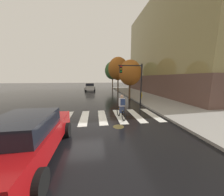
% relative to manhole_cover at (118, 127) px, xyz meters
% --- Properties ---
extents(ground_plane, '(120.00, 120.00, 0.00)m').
position_rel_manhole_cover_xyz_m(ground_plane, '(-1.98, 1.91, -0.00)').
color(ground_plane, black).
extents(sidewalk, '(6.50, 50.00, 0.15)m').
position_rel_manhole_cover_xyz_m(sidewalk, '(6.77, 1.91, 0.07)').
color(sidewalk, gray).
rests_on(sidewalk, ground).
extents(crosswalk_stripes, '(9.47, 3.29, 0.01)m').
position_rel_manhole_cover_xyz_m(crosswalk_stripes, '(-1.46, 1.91, 0.00)').
color(crosswalk_stripes, silver).
rests_on(crosswalk_stripes, ground).
extents(manhole_cover, '(0.64, 0.64, 0.01)m').
position_rel_manhole_cover_xyz_m(manhole_cover, '(0.00, 0.00, 0.00)').
color(manhole_cover, '#473D1E').
rests_on(manhole_cover, ground).
extents(sedan_near, '(2.18, 4.61, 1.59)m').
position_rel_manhole_cover_xyz_m(sedan_near, '(-3.62, -2.29, 0.82)').
color(sedan_near, maroon).
rests_on(sedan_near, ground).
extents(sedan_mid, '(2.28, 4.74, 1.63)m').
position_rel_manhole_cover_xyz_m(sedan_mid, '(-2.39, 20.51, 0.84)').
color(sedan_mid, silver).
rests_on(sedan_mid, ground).
extents(cyclist, '(0.39, 1.70, 1.69)m').
position_rel_manhole_cover_xyz_m(cyclist, '(0.47, 1.29, 0.84)').
color(cyclist, black).
rests_on(cyclist, ground).
extents(traffic_light_near, '(2.47, 0.28, 4.20)m').
position_rel_manhole_cover_xyz_m(traffic_light_near, '(2.59, 5.31, 2.86)').
color(traffic_light_near, black).
rests_on(traffic_light_near, ground).
extents(fire_hydrant, '(0.33, 0.22, 0.78)m').
position_rel_manhole_cover_xyz_m(fire_hydrant, '(4.69, 8.28, 0.53)').
color(fire_hydrant, gold).
rests_on(fire_hydrant, sidewalk).
extents(street_tree_near, '(2.86, 2.86, 5.08)m').
position_rel_manhole_cover_xyz_m(street_tree_near, '(3.23, 8.75, 3.42)').
color(street_tree_near, '#4C3823').
rests_on(street_tree_near, ground).
extents(street_tree_mid, '(3.74, 3.74, 6.66)m').
position_rel_manhole_cover_xyz_m(street_tree_mid, '(3.14, 16.32, 4.49)').
color(street_tree_mid, '#4C3823').
rests_on(street_tree_mid, ground).
extents(street_tree_far, '(3.79, 3.79, 6.75)m').
position_rel_manhole_cover_xyz_m(street_tree_far, '(3.11, 23.32, 4.55)').
color(street_tree_far, '#4C3823').
rests_on(street_tree_far, ground).
extents(corner_building, '(14.63, 23.06, 15.62)m').
position_rel_manhole_cover_xyz_m(corner_building, '(15.26, 13.43, 7.75)').
color(corner_building, brown).
rests_on(corner_building, ground).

